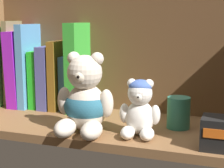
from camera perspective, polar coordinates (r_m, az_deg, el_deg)
name	(u,v)px	position (r cm, az deg, el deg)	size (l,w,h in cm)	color
shelf_board	(106,127)	(90.29, -0.97, -6.79)	(76.99, 28.01, 2.00)	brown
shelf_back_panel	(124,58)	(100.69, 1.95, 4.09)	(79.39, 1.20, 33.28)	brown
book_0	(7,66)	(113.79, -16.19, 2.79)	(2.27, 13.54, 22.94)	#377E35
book_1	(14,63)	(112.25, -15.19, 3.21)	(1.70, 9.10, 24.74)	olive
book_2	(23,68)	(110.73, -13.86, 2.42)	(3.42, 14.02, 21.87)	purple
book_3	(32,65)	(108.82, -12.43, 2.89)	(2.22, 13.77, 23.89)	#4F8EC8
book_4	(41,78)	(107.91, -11.10, 0.86)	(2.38, 11.20, 16.37)	green
book_5	(51,77)	(106.18, -9.60, 1.14)	(3.16, 12.18, 17.80)	#51549B
book_6	(61,75)	(104.56, -8.09, 1.46)	(2.21, 11.95, 19.31)	brown
book_7	(70,82)	(103.60, -6.67, 0.25)	(2.55, 9.17, 15.14)	teal
book_8	(80,67)	(101.44, -4.99, 2.69)	(3.32, 14.05, 24.33)	green
teddy_bear_larger	(85,101)	(81.76, -4.29, -2.71)	(13.36, 14.03, 18.20)	beige
teddy_bear_smaller	(140,109)	(79.74, 4.37, -3.94)	(9.26, 9.53, 12.55)	white
pillar_candle	(179,113)	(86.57, 10.42, -4.46)	(5.39, 5.39, 7.44)	#2D7A66
small_product_box	(224,134)	(75.03, 17.14, -7.48)	(8.54, 6.54, 6.40)	black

